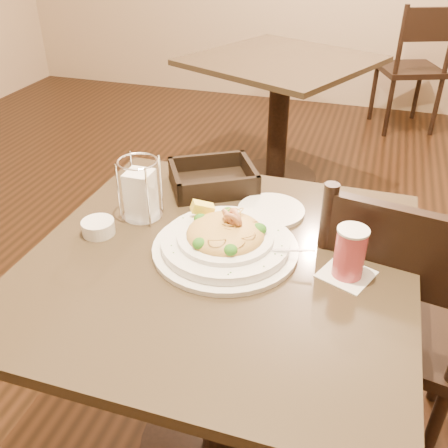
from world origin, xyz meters
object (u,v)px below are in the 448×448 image
(pasta_bowl, at_px, (225,239))
(butter_ramekin, at_px, (98,227))
(dining_chair_near, at_px, (391,316))
(drink_glass, at_px, (350,253))
(bread_basket, at_px, (213,180))
(dining_chair_far, at_px, (413,65))
(background_table, at_px, (279,100))
(main_table, at_px, (222,330))
(napkin_caddy, at_px, (141,193))
(side_plate, at_px, (271,211))

(pasta_bowl, height_order, butter_ramekin, pasta_bowl)
(dining_chair_near, height_order, drink_glass, dining_chair_near)
(dining_chair_near, xyz_separation_m, bread_basket, (-0.56, 0.11, 0.29))
(bread_basket, bearing_deg, dining_chair_far, 76.83)
(background_table, bearing_deg, main_table, -82.43)
(background_table, bearing_deg, dining_chair_near, -67.96)
(butter_ramekin, bearing_deg, napkin_caddy, 56.81)
(main_table, height_order, background_table, same)
(drink_glass, distance_m, butter_ramekin, 0.62)
(drink_glass, xyz_separation_m, side_plate, (-0.22, 0.22, -0.05))
(background_table, height_order, bread_basket, bread_basket)
(bread_basket, bearing_deg, pasta_bowl, -66.18)
(background_table, height_order, side_plate, side_plate)
(main_table, bearing_deg, bread_basket, 111.82)
(background_table, bearing_deg, side_plate, -79.14)
(napkin_caddy, xyz_separation_m, butter_ramekin, (-0.07, -0.11, -0.05))
(dining_chair_near, bearing_deg, bread_basket, -1.36)
(main_table, relative_size, dining_chair_near, 0.97)
(side_plate, relative_size, butter_ramekin, 2.21)
(background_table, bearing_deg, dining_chair_far, 56.70)
(dining_chair_near, relative_size, side_plate, 5.08)
(dining_chair_far, height_order, napkin_caddy, dining_chair_far)
(bread_basket, bearing_deg, side_plate, -25.11)
(main_table, height_order, butter_ramekin, butter_ramekin)
(pasta_bowl, xyz_separation_m, side_plate, (0.07, 0.21, -0.03))
(napkin_caddy, bearing_deg, butter_ramekin, -123.19)
(napkin_caddy, bearing_deg, drink_glass, -9.59)
(drink_glass, distance_m, side_plate, 0.32)
(napkin_caddy, relative_size, butter_ramekin, 2.03)
(drink_glass, bearing_deg, background_table, 106.13)
(side_plate, xyz_separation_m, butter_ramekin, (-0.40, -0.23, 0.01))
(dining_chair_far, bearing_deg, side_plate, 59.80)
(main_table, xyz_separation_m, drink_glass, (0.29, 0.02, 0.30))
(background_table, xyz_separation_m, bread_basket, (0.12, -1.57, 0.26))
(background_table, distance_m, bread_basket, 1.59)
(background_table, bearing_deg, bread_basket, -85.61)
(dining_chair_near, distance_m, drink_glass, 0.40)
(background_table, distance_m, dining_chair_far, 1.38)
(main_table, distance_m, butter_ramekin, 0.42)
(drink_glass, relative_size, bread_basket, 0.46)
(background_table, bearing_deg, drink_glass, -73.87)
(background_table, height_order, pasta_bowl, pasta_bowl)
(dining_chair_far, height_order, drink_glass, dining_chair_far)
(dining_chair_far, bearing_deg, main_table, 59.26)
(main_table, distance_m, pasta_bowl, 0.27)
(dining_chair_near, bearing_deg, side_plate, 6.96)
(main_table, bearing_deg, pasta_bowl, 87.73)
(background_table, height_order, drink_glass, drink_glass)
(dining_chair_near, xyz_separation_m, drink_glass, (-0.14, -0.20, 0.32))
(drink_glass, distance_m, bread_basket, 0.53)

